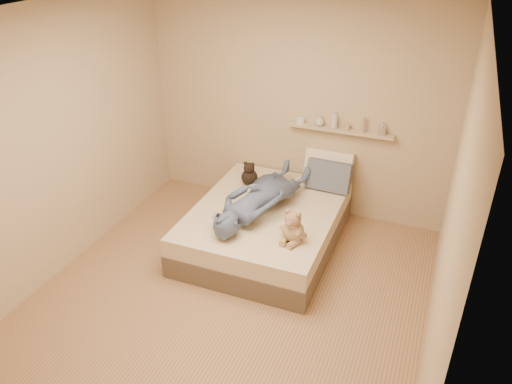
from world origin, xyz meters
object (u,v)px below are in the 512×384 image
at_px(dark_plush, 249,175).
at_px(pillow_grey, 329,176).
at_px(bed, 265,226).
at_px(person, 261,196).
at_px(wall_shelf, 340,130).
at_px(game_console, 221,218).
at_px(pillow_cream, 329,168).
at_px(teddy_bear, 293,228).

relative_size(dark_plush, pillow_grey, 0.59).
relative_size(bed, person, 1.28).
xyz_separation_m(bed, dark_plush, (-0.37, 0.45, 0.35)).
bearing_deg(pillow_grey, wall_shelf, 79.54).
xyz_separation_m(pillow_grey, person, (-0.55, -0.74, 0.01)).
height_order(game_console, pillow_cream, pillow_cream).
relative_size(bed, game_console, 9.74).
xyz_separation_m(game_console, person, (0.22, 0.52, 0.02)).
xyz_separation_m(teddy_bear, dark_plush, (-0.83, 0.92, -0.02)).
distance_m(bed, person, 0.41).
xyz_separation_m(dark_plush, pillow_cream, (0.84, 0.38, 0.07)).
height_order(dark_plush, person, person).
distance_m(teddy_bear, dark_plush, 1.24).
xyz_separation_m(game_console, wall_shelf, (0.81, 1.49, 0.49)).
xyz_separation_m(bed, pillow_grey, (0.51, 0.69, 0.40)).
bearing_deg(bed, pillow_cream, 60.63).
xyz_separation_m(pillow_cream, wall_shelf, (0.08, 0.08, 0.45)).
bearing_deg(dark_plush, teddy_bear, -47.99).
bearing_deg(person, dark_plush, -43.43).
bearing_deg(teddy_bear, dark_plush, 132.01).
bearing_deg(pillow_grey, pillow_cream, 106.85).
height_order(teddy_bear, pillow_cream, pillow_cream).
bearing_deg(bed, pillow_grey, 53.55).
relative_size(game_console, wall_shelf, 0.16).
bearing_deg(pillow_cream, pillow_grey, -73.15).
bearing_deg(pillow_grey, person, -126.34).
xyz_separation_m(game_console, pillow_cream, (0.72, 1.41, 0.04)).
xyz_separation_m(pillow_cream, person, (-0.51, -0.88, -0.02)).
relative_size(game_console, dark_plush, 0.66).
xyz_separation_m(dark_plush, person, (0.34, -0.50, 0.05)).
bearing_deg(wall_shelf, pillow_grey, -100.46).
distance_m(game_console, pillow_grey, 1.48).
bearing_deg(teddy_bear, game_console, -171.69).
xyz_separation_m(dark_plush, pillow_grey, (0.88, 0.24, 0.04)).
height_order(game_console, dark_plush, dark_plush).
height_order(teddy_bear, person, person).
xyz_separation_m(teddy_bear, pillow_grey, (0.05, 1.16, 0.03)).
height_order(bed, game_console, game_console).
bearing_deg(bed, wall_shelf, 58.82).
height_order(game_console, pillow_grey, pillow_grey).
distance_m(teddy_bear, pillow_cream, 1.31).
distance_m(dark_plush, wall_shelf, 1.16).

